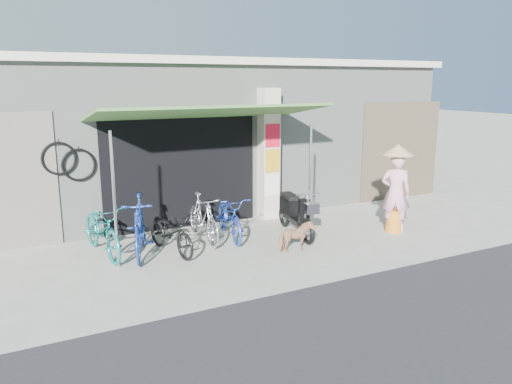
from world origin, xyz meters
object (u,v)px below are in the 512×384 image
bike_blue (139,226)px  bike_silver (203,218)px  bike_black (171,232)px  street_dog (296,237)px  bike_teal (102,229)px  moped (295,213)px  nun (396,190)px  bike_navy (230,216)px

bike_blue → bike_silver: size_ratio=1.15×
bike_black → street_dog: (2.10, -1.01, -0.11)m
bike_teal → street_dog: (3.25, -1.48, -0.20)m
moped → nun: bearing=-11.9°
bike_teal → moped: 3.84m
moped → nun: nun is taller
nun → bike_silver: bearing=23.3°
bike_blue → bike_black: 0.59m
bike_navy → bike_black: bearing=-155.9°
bike_teal → bike_blue: bike_blue is taller
bike_silver → nun: (3.87, -1.22, 0.43)m
bike_teal → bike_navy: size_ratio=1.10×
bike_silver → moped: moped is taller
bike_teal → bike_blue: 0.69m
bike_black → moped: 2.65m
street_dog → bike_blue: bearing=64.2°
bike_navy → street_dog: bike_navy is taller
bike_silver → moped: (1.86, -0.45, -0.02)m
bike_blue → street_dog: bearing=-6.4°
bike_teal → bike_silver: 1.94m
moped → nun: 2.20m
bike_black → bike_silver: bearing=14.8°
bike_teal → bike_blue: size_ratio=1.02×
bike_black → moped: moped is taller
bike_silver → moped: 1.92m
bike_teal → bike_black: size_ratio=1.22×
bike_black → bike_navy: bearing=3.0°
bike_teal → bike_black: bike_teal is taller
bike_blue → bike_silver: bearing=27.7°
bike_teal → nun: size_ratio=1.01×
moped → bike_black: bearing=-172.0°
bike_silver → nun: size_ratio=0.86×
bike_blue → moped: 3.20m
bike_blue → nun: (5.20, -0.98, 0.36)m
bike_blue → bike_black: (0.55, -0.15, -0.15)m
bike_blue → bike_black: bearing=1.6°
bike_teal → moped: moped is taller
nun → bike_blue: bearing=30.2°
bike_teal → nun: (5.81, -1.30, 0.42)m
bike_blue → moped: size_ratio=1.03×
bike_black → nun: bearing=-22.1°
bike_black → bike_navy: size_ratio=0.90×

